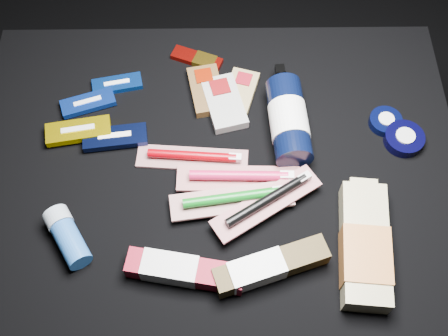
{
  "coord_description": "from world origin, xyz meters",
  "views": [
    {
      "loc": [
        0.01,
        -0.52,
        1.37
      ],
      "look_at": [
        0.01,
        0.01,
        0.42
      ],
      "focal_mm": 45.0,
      "sensor_mm": 36.0,
      "label": 1
    }
  ],
  "objects_px": {
    "bodywash_bottle": "(365,248)",
    "toothpaste_carton_red": "(180,270)",
    "deodorant_stick": "(67,236)",
    "lotion_bottle": "(289,120)"
  },
  "relations": [
    {
      "from": "bodywash_bottle",
      "to": "toothpaste_carton_red",
      "type": "relative_size",
      "value": 1.17
    },
    {
      "from": "toothpaste_carton_red",
      "to": "lotion_bottle",
      "type": "bearing_deg",
      "value": 65.42
    },
    {
      "from": "lotion_bottle",
      "to": "toothpaste_carton_red",
      "type": "distance_m",
      "value": 0.37
    },
    {
      "from": "lotion_bottle",
      "to": "toothpaste_carton_red",
      "type": "relative_size",
      "value": 1.12
    },
    {
      "from": "lotion_bottle",
      "to": "toothpaste_carton_red",
      "type": "xyz_separation_m",
      "value": [
        -0.21,
        -0.3,
        -0.02
      ]
    },
    {
      "from": "lotion_bottle",
      "to": "deodorant_stick",
      "type": "xyz_separation_m",
      "value": [
        -0.42,
        -0.24,
        -0.01
      ]
    },
    {
      "from": "lotion_bottle",
      "to": "deodorant_stick",
      "type": "bearing_deg",
      "value": -154.04
    },
    {
      "from": "bodywash_bottle",
      "to": "deodorant_stick",
      "type": "xyz_separation_m",
      "value": [
        -0.54,
        0.03,
        -0.0
      ]
    },
    {
      "from": "deodorant_stick",
      "to": "bodywash_bottle",
      "type": "bearing_deg",
      "value": -34.46
    },
    {
      "from": "toothpaste_carton_red",
      "to": "deodorant_stick",
      "type": "bearing_deg",
      "value": 172.68
    }
  ]
}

